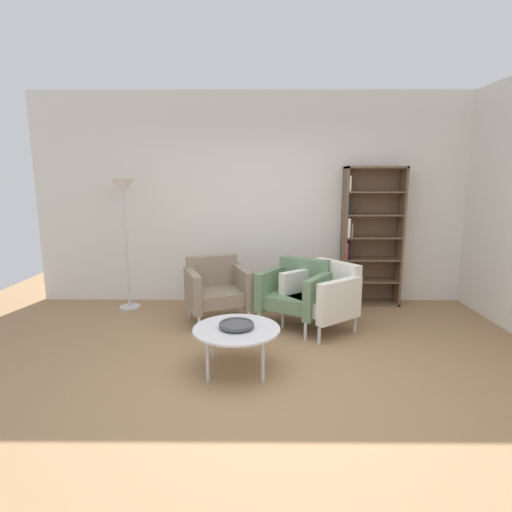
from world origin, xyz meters
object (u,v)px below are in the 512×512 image
object	(u,v)px
armchair_by_bookshelf	(296,292)
armchair_corner_red	(323,295)
bookshelf_tall	(368,238)
decorative_bowl	(236,324)
coffee_table_low	(237,331)
armchair_near_window	(217,288)
floor_lamp_torchiere	(124,201)

from	to	relation	value
armchair_by_bookshelf	armchair_corner_red	bearing A→B (deg)	10.74
bookshelf_tall	decorative_bowl	world-z (taller)	bookshelf_tall
decorative_bowl	armchair_by_bookshelf	world-z (taller)	armchair_by_bookshelf
coffee_table_low	armchair_by_bookshelf	world-z (taller)	armchair_by_bookshelf
armchair_by_bookshelf	armchair_near_window	size ratio (longest dim) A/B	1.06
armchair_near_window	floor_lamp_torchiere	world-z (taller)	floor_lamp_torchiere
coffee_table_low	armchair_corner_red	xyz separation A→B (m)	(0.95, 1.04, 0.04)
coffee_table_low	decorative_bowl	bearing A→B (deg)	90.00
armchair_near_window	bookshelf_tall	bearing A→B (deg)	-0.25
armchair_by_bookshelf	floor_lamp_torchiere	bearing A→B (deg)	-164.42
armchair_by_bookshelf	armchair_corner_red	distance (m)	0.33
coffee_table_low	decorative_bowl	xyz separation A→B (m)	(0.00, 0.00, 0.06)
bookshelf_tall	armchair_corner_red	size ratio (longest dim) A/B	2.00
armchair_near_window	decorative_bowl	bearing A→B (deg)	-96.44
bookshelf_tall	decorative_bowl	xyz separation A→B (m)	(-1.71, -2.04, -0.49)
armchair_corner_red	floor_lamp_torchiere	xyz separation A→B (m)	(-2.51, 0.77, 1.03)
decorative_bowl	armchair_near_window	xyz separation A→B (m)	(-0.31, 1.32, -0.02)
bookshelf_tall	floor_lamp_torchiere	distance (m)	3.32
armchair_by_bookshelf	decorative_bowl	bearing A→B (deg)	-87.29
bookshelf_tall	armchair_corner_red	bearing A→B (deg)	-127.18
coffee_table_low	floor_lamp_torchiere	size ratio (longest dim) A/B	0.46
coffee_table_low	decorative_bowl	distance (m)	0.06
bookshelf_tall	armchair_by_bookshelf	xyz separation A→B (m)	(-1.07, -0.89, -0.51)
coffee_table_low	armchair_by_bookshelf	xyz separation A→B (m)	(0.65, 1.16, 0.04)
bookshelf_tall	decorative_bowl	bearing A→B (deg)	-129.99
coffee_table_low	decorative_bowl	world-z (taller)	decorative_bowl
armchair_by_bookshelf	armchair_corner_red	size ratio (longest dim) A/B	0.99
bookshelf_tall	floor_lamp_torchiere	bearing A→B (deg)	-175.88
armchair_by_bookshelf	armchair_near_window	bearing A→B (deg)	-157.60
coffee_table_low	armchair_near_window	world-z (taller)	armchair_near_window
decorative_bowl	coffee_table_low	bearing A→B (deg)	-90.00
armchair_corner_red	bookshelf_tall	bearing A→B (deg)	105.78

